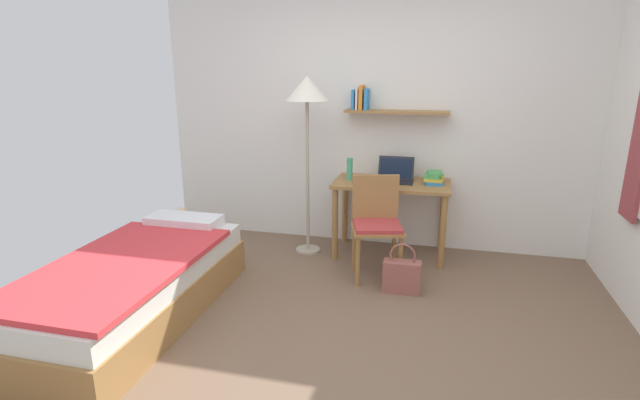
% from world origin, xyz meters
% --- Properties ---
extents(ground_plane, '(5.28, 5.28, 0.00)m').
position_xyz_m(ground_plane, '(0.00, 0.00, 0.00)').
color(ground_plane, brown).
extents(wall_back, '(4.40, 0.27, 2.60)m').
position_xyz_m(wall_back, '(0.00, 2.02, 1.30)').
color(wall_back, white).
rests_on(wall_back, ground_plane).
extents(bed, '(0.92, 1.97, 0.54)m').
position_xyz_m(bed, '(-1.51, 0.04, 0.24)').
color(bed, '#9E703D').
rests_on(bed, ground_plane).
extents(desk, '(1.08, 0.58, 0.72)m').
position_xyz_m(desk, '(0.17, 1.70, 0.59)').
color(desk, '#9E703D').
rests_on(desk, ground_plane).
extents(desk_chair, '(0.51, 0.49, 0.88)m').
position_xyz_m(desk_chair, '(0.10, 1.18, 0.49)').
color(desk_chair, '#9E703D').
rests_on(desk_chair, ground_plane).
extents(standing_lamp, '(0.39, 0.39, 1.69)m').
position_xyz_m(standing_lamp, '(-0.62, 1.58, 1.49)').
color(standing_lamp, '#B2A893').
rests_on(standing_lamp, ground_plane).
extents(laptop, '(0.34, 0.24, 0.22)m').
position_xyz_m(laptop, '(0.19, 1.76, 0.78)').
color(laptop, black).
rests_on(laptop, desk).
extents(water_bottle, '(0.06, 0.06, 0.21)m').
position_xyz_m(water_bottle, '(-0.24, 1.70, 0.83)').
color(water_bottle, '#42A87F').
rests_on(water_bottle, desk).
extents(book_stack, '(0.19, 0.25, 0.11)m').
position_xyz_m(book_stack, '(0.55, 1.75, 0.78)').
color(book_stack, '#3384C6').
rests_on(book_stack, desk).
extents(handbag, '(0.30, 0.13, 0.42)m').
position_xyz_m(handbag, '(0.35, 0.91, 0.14)').
color(handbag, '#99564C').
rests_on(handbag, ground_plane).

